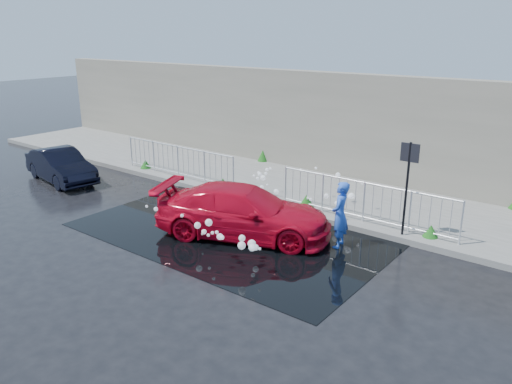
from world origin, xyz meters
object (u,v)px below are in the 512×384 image
red_car (243,212)px  person (340,215)px  sign_post (408,174)px  dark_car (61,166)px

red_car → person: 2.43m
sign_post → red_car: (-3.33, -2.18, -1.08)m
dark_car → person: 10.35m
sign_post → dark_car: bearing=-168.7°
red_car → dark_car: (-8.04, -0.10, -0.08)m
red_car → dark_car: size_ratio=1.30×
person → sign_post: bearing=126.9°
dark_car → sign_post: bearing=-69.6°
red_car → person: size_ratio=2.72×
dark_car → person: person is taller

